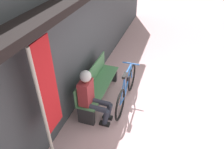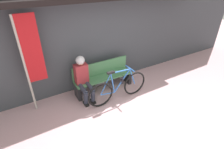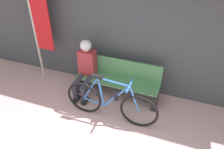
{
  "view_description": "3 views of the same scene",
  "coord_description": "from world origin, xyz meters",
  "px_view_note": "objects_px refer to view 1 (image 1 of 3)",
  "views": [
    {
      "loc": [
        -3.89,
        0.33,
        3.5
      ],
      "look_at": [
        -0.3,
        1.47,
        0.92
      ],
      "focal_mm": 35.0,
      "sensor_mm": 36.0,
      "label": 1
    },
    {
      "loc": [
        -2.1,
        -1.99,
        3.0
      ],
      "look_at": [
        0.03,
        1.61,
        0.58
      ],
      "focal_mm": 28.0,
      "sensor_mm": 36.0,
      "label": 2
    },
    {
      "loc": [
        1.04,
        -1.57,
        3.05
      ],
      "look_at": [
        -0.13,
        1.62,
        0.72
      ],
      "focal_mm": 35.0,
      "sensor_mm": 36.0,
      "label": 3
    }
  ],
  "objects_px": {
    "bicycle": "(126,89)",
    "person_seated": "(90,94)",
    "park_bench_near": "(97,86)",
    "banner_pole": "(47,98)"
  },
  "relations": [
    {
      "from": "bicycle",
      "to": "person_seated",
      "type": "distance_m",
      "value": 0.99
    },
    {
      "from": "bicycle",
      "to": "person_seated",
      "type": "height_order",
      "value": "person_seated"
    },
    {
      "from": "park_bench_near",
      "to": "bicycle",
      "type": "bearing_deg",
      "value": -81.86
    },
    {
      "from": "bicycle",
      "to": "person_seated",
      "type": "relative_size",
      "value": 1.44
    },
    {
      "from": "park_bench_near",
      "to": "banner_pole",
      "type": "bearing_deg",
      "value": 177.8
    },
    {
      "from": "banner_pole",
      "to": "person_seated",
      "type": "bearing_deg",
      "value": -9.48
    },
    {
      "from": "bicycle",
      "to": "banner_pole",
      "type": "bearing_deg",
      "value": 157.95
    },
    {
      "from": "person_seated",
      "to": "banner_pole",
      "type": "xyz_separation_m",
      "value": [
        -1.1,
        0.18,
        0.74
      ]
    },
    {
      "from": "banner_pole",
      "to": "park_bench_near",
      "type": "bearing_deg",
      "value": -2.2
    },
    {
      "from": "park_bench_near",
      "to": "bicycle",
      "type": "xyz_separation_m",
      "value": [
        0.1,
        -0.68,
        -0.01
      ]
    }
  ]
}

